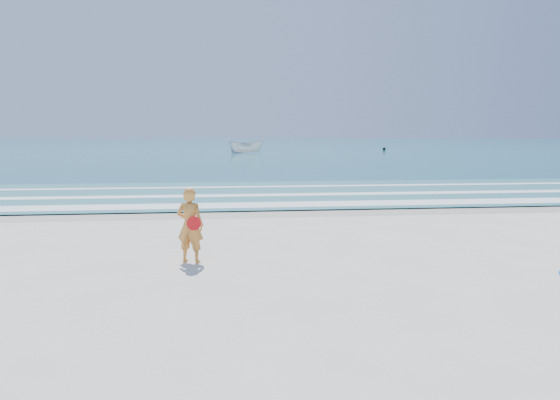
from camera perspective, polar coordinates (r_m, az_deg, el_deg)
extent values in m
plane|color=silver|center=(8.54, 0.79, -10.04)|extent=(400.00, 400.00, 0.00)
cube|color=#B2A893|center=(17.31, -3.13, -1.26)|extent=(400.00, 2.40, 0.00)
cube|color=#19727F|center=(113.12, -6.26, 5.81)|extent=(400.00, 190.00, 0.04)
cube|color=#59B7AD|center=(22.25, -3.96, 0.71)|extent=(400.00, 10.00, 0.01)
cube|color=white|center=(18.59, -3.39, -0.52)|extent=(400.00, 1.40, 0.01)
cube|color=white|center=(21.46, -3.85, 0.50)|extent=(400.00, 0.90, 0.01)
cube|color=white|center=(24.74, -4.24, 1.37)|extent=(400.00, 0.60, 0.01)
imported|color=silver|center=(64.24, -3.54, 5.61)|extent=(4.37, 2.23, 1.61)
sphere|color=black|center=(75.19, 10.83, 5.27)|extent=(0.46, 0.46, 0.46)
imported|color=orange|center=(10.69, -9.38, -2.61)|extent=(0.62, 0.51, 1.46)
cylinder|color=red|center=(10.50, -8.99, -2.43)|extent=(0.27, 0.08, 0.27)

